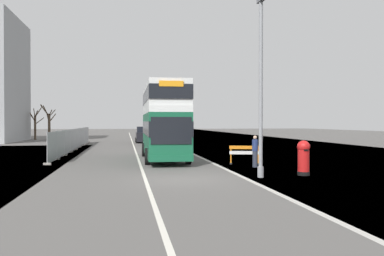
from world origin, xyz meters
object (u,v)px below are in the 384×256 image
roadworks_barrier (245,152)px  car_receding_mid (144,135)px  lamppost_foreground (261,93)px  car_oncoming_near (153,136)px  pedestrian_at_kerb (255,151)px  double_decker_bus (164,120)px  red_pillar_postbox (304,156)px

roadworks_barrier → car_receding_mid: 27.93m
lamppost_foreground → car_oncoming_near: size_ratio=2.01×
car_oncoming_near → car_receding_mid: bearing=95.4°
pedestrian_at_kerb → car_receding_mid: bearing=99.7°
lamppost_foreground → car_receding_mid: size_ratio=1.83×
double_decker_bus → red_pillar_postbox: 11.11m
red_pillar_postbox → roadworks_barrier: 5.59m
double_decker_bus → pedestrian_at_kerb: (4.67, -5.52, -1.77)m
red_pillar_postbox → roadworks_barrier: size_ratio=0.91×
pedestrian_at_kerb → lamppost_foreground: bearing=-104.7°
double_decker_bus → pedestrian_at_kerb: bearing=-49.8°
car_receding_mid → red_pillar_postbox: bearing=-79.3°
car_oncoming_near → red_pillar_postbox: bearing=-77.9°
roadworks_barrier → car_oncoming_near: size_ratio=0.45×
pedestrian_at_kerb → car_oncoming_near: bearing=101.1°
double_decker_bus → pedestrian_at_kerb: double_decker_bus is taller
double_decker_bus → car_receding_mid: bearing=90.8°
pedestrian_at_kerb → red_pillar_postbox: bearing=-72.2°
double_decker_bus → roadworks_barrier: bearing=-40.1°
double_decker_bus → roadworks_barrier: size_ratio=5.69×
car_oncoming_near → pedestrian_at_kerb: 22.54m
lamppost_foreground → red_pillar_postbox: lamppost_foreground is taller
roadworks_barrier → car_oncoming_near: car_oncoming_near is taller
double_decker_bus → car_oncoming_near: 16.68m
double_decker_bus → car_oncoming_near: bearing=88.9°
car_oncoming_near → car_receding_mid: (-0.67, 7.06, -0.10)m
lamppost_foreground → red_pillar_postbox: 3.79m
double_decker_bus → car_oncoming_near: double_decker_bus is taller
red_pillar_postbox → pedestrian_at_kerb: (-1.20, 3.74, -0.01)m
lamppost_foreground → roadworks_barrier: (0.98, 5.86, -3.19)m
red_pillar_postbox → pedestrian_at_kerb: bearing=107.8°
lamppost_foreground → red_pillar_postbox: bearing=10.6°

